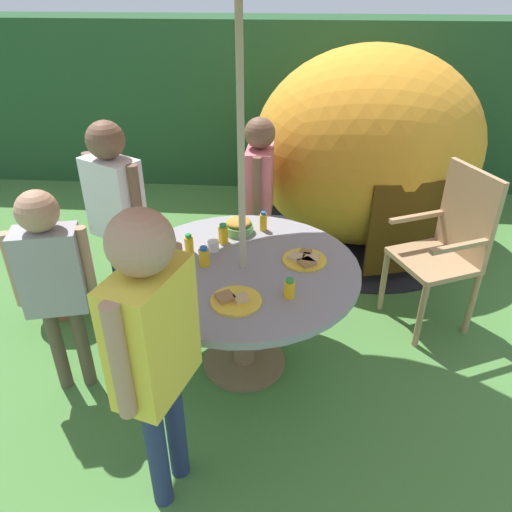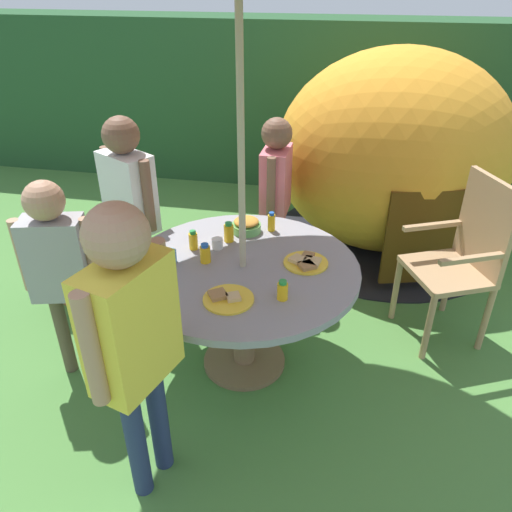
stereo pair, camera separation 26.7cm
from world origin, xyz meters
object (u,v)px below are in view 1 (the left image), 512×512
at_px(child_in_grey_shirt, 52,271).
at_px(dome_tent, 367,149).
at_px(child_in_yellow_shirt, 152,333).
at_px(juice_bottle_center_front, 204,257).
at_px(plate_near_right, 305,259).
at_px(child_in_white_shirt, 114,199).
at_px(wooden_chair, 448,242).
at_px(juice_bottle_far_right, 263,221).
at_px(juice_bottle_center_back, 223,234).
at_px(potted_plant, 56,268).
at_px(child_in_pink_shirt, 260,181).
at_px(plate_front_edge, 160,286).
at_px(plate_back_edge, 235,300).
at_px(juice_bottle_far_left, 189,244).
at_px(cup_near, 169,261).
at_px(snack_bowl, 239,226).
at_px(juice_bottle_near_left, 289,289).
at_px(cup_far, 213,246).
at_px(garden_table, 243,285).

bearing_deg(child_in_grey_shirt, dome_tent, 33.84).
xyz_separation_m(child_in_yellow_shirt, juice_bottle_center_front, (0.05, 0.85, -0.16)).
height_order(child_in_grey_shirt, plate_near_right, child_in_grey_shirt).
relative_size(child_in_yellow_shirt, juice_bottle_center_front, 12.77).
xyz_separation_m(child_in_white_shirt, juice_bottle_center_front, (0.64, -0.48, -0.11)).
relative_size(wooden_chair, juice_bottle_far_right, 8.75).
distance_m(plate_near_right, juice_bottle_center_back, 0.51).
xyz_separation_m(dome_tent, juice_bottle_center_front, (-1.07, -1.78, -0.05)).
relative_size(potted_plant, child_in_pink_shirt, 0.49).
bearing_deg(plate_front_edge, dome_tent, 58.03).
height_order(plate_back_edge, juice_bottle_center_back, juice_bottle_center_back).
relative_size(child_in_white_shirt, juice_bottle_far_left, 11.61).
xyz_separation_m(child_in_white_shirt, cup_near, (0.45, -0.52, -0.13)).
bearing_deg(juice_bottle_center_front, juice_bottle_far_right, 56.49).
relative_size(wooden_chair, snack_bowl, 5.96).
relative_size(child_in_grey_shirt, juice_bottle_near_left, 11.45).
xyz_separation_m(potted_plant, plate_near_right, (1.66, -0.37, 0.37)).
xyz_separation_m(juice_bottle_far_right, cup_far, (-0.27, -0.28, -0.03)).
distance_m(child_in_yellow_shirt, juice_bottle_far_right, 1.34).
bearing_deg(juice_bottle_center_front, child_in_yellow_shirt, -93.16).
distance_m(snack_bowl, plate_front_edge, 0.72).
bearing_deg(juice_bottle_center_back, juice_bottle_far_right, 39.02).
xyz_separation_m(child_in_white_shirt, child_in_grey_shirt, (-0.10, -0.72, -0.09)).
xyz_separation_m(garden_table, wooden_chair, (1.26, 0.56, 0.02)).
bearing_deg(juice_bottle_far_right, cup_near, -135.14).
relative_size(plate_near_right, juice_bottle_far_left, 2.11).
xyz_separation_m(dome_tent, cup_near, (-1.26, -1.81, -0.06)).
bearing_deg(dome_tent, juice_bottle_far_left, -141.03).
bearing_deg(potted_plant, garden_table, -18.79).
relative_size(garden_table, juice_bottle_far_left, 11.01).
distance_m(dome_tent, potted_plant, 2.59).
xyz_separation_m(plate_front_edge, cup_far, (0.21, 0.41, 0.02)).
bearing_deg(cup_far, juice_bottle_center_front, -98.56).
bearing_deg(snack_bowl, child_in_yellow_shirt, -98.81).
distance_m(child_in_pink_shirt, juice_bottle_far_right, 0.56).
bearing_deg(wooden_chair, plate_back_edge, -78.87).
height_order(wooden_chair, juice_bottle_far_right, wooden_chair).
bearing_deg(potted_plant, child_in_grey_shirt, -61.85).
bearing_deg(child_in_grey_shirt, juice_bottle_near_left, -15.48).
distance_m(child_in_white_shirt, juice_bottle_center_front, 0.81).
relative_size(potted_plant, juice_bottle_center_front, 5.49).
height_order(snack_bowl, cup_far, snack_bowl).
xyz_separation_m(child_in_grey_shirt, juice_bottle_far_left, (0.63, 0.37, -0.02)).
height_order(child_in_white_shirt, juice_bottle_near_left, child_in_white_shirt).
relative_size(child_in_white_shirt, plate_back_edge, 5.34).
height_order(juice_bottle_far_right, cup_far, juice_bottle_far_right).
relative_size(plate_front_edge, cup_far, 3.04).
distance_m(plate_front_edge, juice_bottle_far_left, 0.38).
relative_size(child_in_pink_shirt, juice_bottle_near_left, 11.76).
relative_size(child_in_yellow_shirt, cup_near, 19.99).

